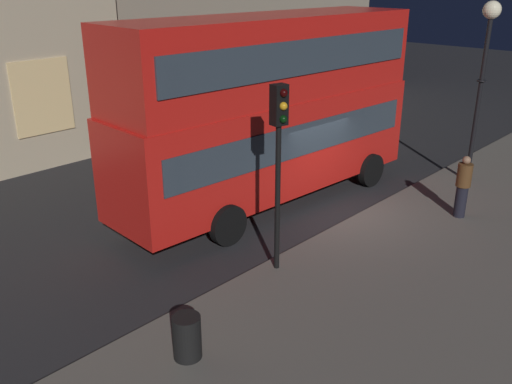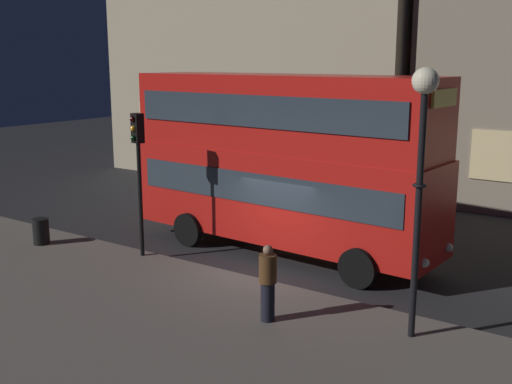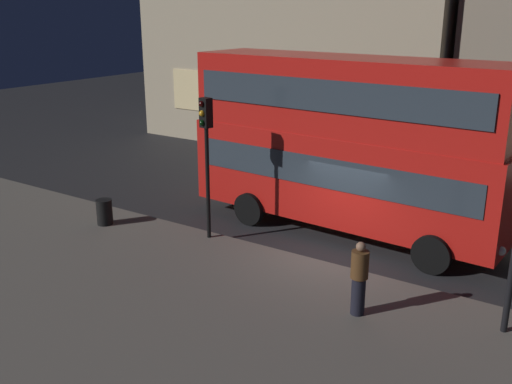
{
  "view_description": "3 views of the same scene",
  "coord_description": "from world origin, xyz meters",
  "px_view_note": "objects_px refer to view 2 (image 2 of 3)",
  "views": [
    {
      "loc": [
        -12.22,
        -8.2,
        6.44
      ],
      "look_at": [
        -3.01,
        0.45,
        1.45
      ],
      "focal_mm": 38.98,
      "sensor_mm": 36.0,
      "label": 1
    },
    {
      "loc": [
        9.14,
        -13.44,
        5.85
      ],
      "look_at": [
        -1.24,
        1.6,
        1.92
      ],
      "focal_mm": 43.49,
      "sensor_mm": 36.0,
      "label": 2
    },
    {
      "loc": [
        6.6,
        -13.72,
        6.77
      ],
      "look_at": [
        -2.93,
        0.61,
        1.31
      ],
      "focal_mm": 40.87,
      "sensor_mm": 36.0,
      "label": 3
    }
  ],
  "objects_px": {
    "street_lamp": "(422,139)",
    "pedestrian": "(268,282)",
    "traffic_light_near_kerb": "(138,155)",
    "double_decker_bus": "(282,155)",
    "litter_bin": "(41,231)"
  },
  "relations": [
    {
      "from": "double_decker_bus",
      "to": "traffic_light_near_kerb",
      "type": "height_order",
      "value": "double_decker_bus"
    },
    {
      "from": "double_decker_bus",
      "to": "traffic_light_near_kerb",
      "type": "xyz_separation_m",
      "value": [
        -3.02,
        -2.96,
        0.12
      ]
    },
    {
      "from": "traffic_light_near_kerb",
      "to": "street_lamp",
      "type": "bearing_deg",
      "value": 6.97
    },
    {
      "from": "double_decker_bus",
      "to": "street_lamp",
      "type": "height_order",
      "value": "street_lamp"
    },
    {
      "from": "double_decker_bus",
      "to": "street_lamp",
      "type": "bearing_deg",
      "value": -30.19
    },
    {
      "from": "traffic_light_near_kerb",
      "to": "litter_bin",
      "type": "height_order",
      "value": "traffic_light_near_kerb"
    },
    {
      "from": "traffic_light_near_kerb",
      "to": "street_lamp",
      "type": "height_order",
      "value": "street_lamp"
    },
    {
      "from": "traffic_light_near_kerb",
      "to": "litter_bin",
      "type": "bearing_deg",
      "value": -153.01
    },
    {
      "from": "street_lamp",
      "to": "double_decker_bus",
      "type": "bearing_deg",
      "value": 146.64
    },
    {
      "from": "litter_bin",
      "to": "double_decker_bus",
      "type": "bearing_deg",
      "value": 31.05
    },
    {
      "from": "street_lamp",
      "to": "pedestrian",
      "type": "distance_m",
      "value": 4.54
    },
    {
      "from": "street_lamp",
      "to": "litter_bin",
      "type": "xyz_separation_m",
      "value": [
        -12.09,
        -0.23,
        -3.77
      ]
    },
    {
      "from": "traffic_light_near_kerb",
      "to": "street_lamp",
      "type": "xyz_separation_m",
      "value": [
        8.61,
        -0.72,
        1.16
      ]
    },
    {
      "from": "double_decker_bus",
      "to": "pedestrian",
      "type": "xyz_separation_m",
      "value": [
        2.65,
        -4.74,
        -2.01
      ]
    },
    {
      "from": "traffic_light_near_kerb",
      "to": "litter_bin",
      "type": "relative_size",
      "value": 5.15
    }
  ]
}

